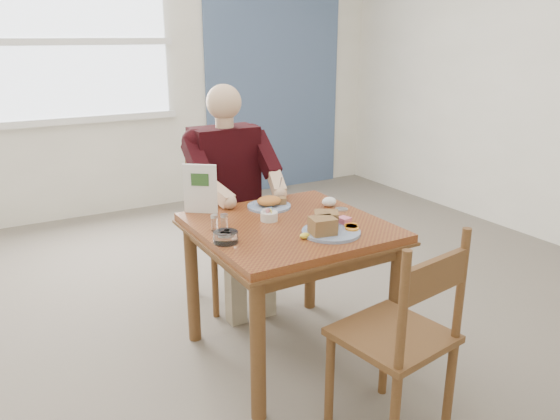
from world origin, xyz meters
TOP-DOWN VIEW (x-y plane):
  - floor at (0.00, 0.00)m, footprint 6.00×6.00m
  - wall_back at (0.00, 3.00)m, footprint 5.50×0.00m
  - accent_panel at (1.60, 2.98)m, footprint 1.60×0.02m
  - lemon_wedge at (-0.05, -0.22)m, footprint 0.06×0.05m
  - napkin at (0.34, 0.14)m, footprint 0.09×0.08m
  - metal_dish at (0.36, 0.04)m, footprint 0.09×0.09m
  - window at (-0.40, 2.97)m, footprint 1.72×0.04m
  - table at (0.00, 0.00)m, footprint 0.92×0.92m
  - chair_far at (0.00, 0.80)m, footprint 0.42×0.42m
  - chair_near at (0.07, -0.78)m, footprint 0.48×0.48m
  - diner at (0.00, 0.71)m, footprint 0.53×0.56m
  - near_plate at (0.09, -0.22)m, footprint 0.36×0.36m
  - far_plate at (0.04, 0.28)m, footprint 0.31×0.31m
  - caddy at (-0.07, 0.09)m, footprint 0.11×0.11m
  - shakers at (-0.35, 0.08)m, footprint 0.09×0.06m
  - creamer at (-0.39, -0.08)m, footprint 0.14×0.14m
  - menu at (-0.32, 0.38)m, footprint 0.15×0.12m

SIDE VIEW (x-z plane):
  - floor at x=0.00m, z-range 0.00..0.00m
  - chair_far at x=0.00m, z-range 0.00..0.95m
  - chair_near at x=0.07m, z-range 0.00..0.95m
  - table at x=0.00m, z-range 0.26..1.01m
  - metal_dish at x=0.36m, z-range 0.75..0.76m
  - lemon_wedge at x=-0.05m, z-range 0.75..0.78m
  - caddy at x=-0.07m, z-range 0.74..0.81m
  - far_plate at x=0.04m, z-range 0.74..0.81m
  - napkin at x=0.34m, z-range 0.75..0.80m
  - creamer at x=-0.39m, z-range 0.75..0.80m
  - near_plate at x=0.09m, z-range 0.74..0.83m
  - shakers at x=-0.35m, z-range 0.75..0.83m
  - diner at x=0.00m, z-range 0.12..1.50m
  - menu at x=-0.32m, z-range 0.75..1.02m
  - accent_panel at x=1.60m, z-range 0.00..2.80m
  - wall_back at x=0.00m, z-range -1.35..4.15m
  - window at x=-0.40m, z-range 0.89..2.31m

